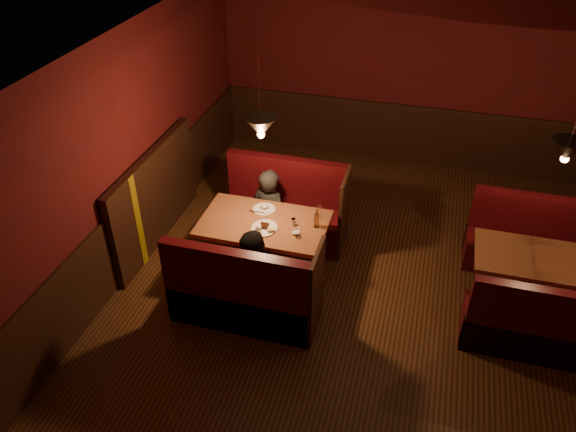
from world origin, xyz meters
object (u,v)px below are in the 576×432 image
(main_bench_far, at_px, (286,214))
(second_bench_far, at_px, (523,245))
(diner_a, at_px, (270,197))
(main_bench_near, at_px, (244,298))
(second_table, at_px, (529,269))
(diner_b, at_px, (256,261))
(second_bench_near, at_px, (532,329))
(main_table, at_px, (265,234))

(main_bench_far, relative_size, second_bench_far, 1.20)
(diner_a, bearing_deg, main_bench_far, -102.73)
(main_bench_near, distance_m, second_table, 3.26)
(main_bench_far, xyz_separation_m, second_table, (3.04, -0.55, 0.17))
(diner_b, bearing_deg, main_bench_near, -112.49)
(main_bench_near, relative_size, diner_a, 1.11)
(main_bench_near, height_order, diner_a, diner_a)
(main_bench_far, height_order, diner_a, diner_a)
(second_bench_near, bearing_deg, diner_b, -176.97)
(second_bench_far, xyz_separation_m, second_bench_near, (0.00, -1.50, 0.00))
(second_bench_near, height_order, diner_b, diner_b)
(main_table, distance_m, second_table, 3.07)
(second_table, xyz_separation_m, second_bench_near, (0.03, -0.75, -0.21))
(main_table, bearing_deg, second_bench_near, -8.31)
(second_bench_near, bearing_deg, second_bench_far, 90.00)
(second_bench_far, xyz_separation_m, diner_a, (-3.22, -0.42, 0.43))
(second_bench_near, relative_size, diner_a, 0.93)
(main_bench_far, xyz_separation_m, second_bench_near, (3.07, -1.31, -0.04))
(second_table, bearing_deg, diner_a, 174.06)
(main_table, bearing_deg, second_table, 5.62)
(main_table, xyz_separation_m, main_bench_near, (0.02, -0.86, -0.26))
(main_table, bearing_deg, main_bench_near, -88.91)
(diner_a, bearing_deg, main_table, 123.70)
(second_table, height_order, diner_a, diner_a)
(main_table, xyz_separation_m, diner_b, (0.08, -0.61, 0.08))
(second_bench_far, relative_size, diner_b, 0.98)
(main_bench_near, height_order, second_bench_near, main_bench_near)
(diner_b, bearing_deg, second_table, 8.80)
(second_bench_far, bearing_deg, main_table, -161.17)
(main_table, distance_m, diner_a, 0.66)
(main_table, xyz_separation_m, second_bench_far, (3.08, 1.05, -0.31))
(diner_a, height_order, diner_b, diner_a)
(main_bench_far, bearing_deg, main_table, -91.10)
(main_table, distance_m, main_bench_far, 0.89)
(main_table, bearing_deg, diner_b, -82.54)
(second_table, bearing_deg, second_bench_near, -87.80)
(main_table, bearing_deg, main_bench_far, 88.90)
(main_table, height_order, main_bench_near, main_bench_near)
(main_bench_near, relative_size, second_bench_near, 1.20)
(main_table, height_order, diner_a, diner_a)
(second_bench_near, xyz_separation_m, diner_a, (-3.22, 1.08, 0.43))
(main_bench_far, bearing_deg, second_bench_far, 3.67)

